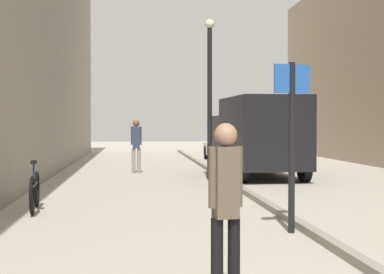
% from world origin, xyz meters
% --- Properties ---
extents(ground_plane, '(80.00, 80.00, 0.00)m').
position_xyz_m(ground_plane, '(0.00, 12.00, 0.00)').
color(ground_plane, '#A8A093').
extents(kerb_strip, '(0.16, 40.00, 0.12)m').
position_xyz_m(kerb_strip, '(1.58, 12.00, 0.06)').
color(kerb_strip, gray).
rests_on(kerb_strip, ground_plane).
extents(pedestrian_main_foreground, '(0.36, 0.23, 1.81)m').
position_xyz_m(pedestrian_main_foreground, '(-0.99, 16.90, 1.04)').
color(pedestrian_main_foreground, gray).
rests_on(pedestrian_main_foreground, ground_plane).
extents(pedestrian_mid_block, '(0.33, 0.22, 1.67)m').
position_xyz_m(pedestrian_mid_block, '(-0.19, 2.53, 0.97)').
color(pedestrian_mid_block, black).
rests_on(pedestrian_mid_block, ground_plane).
extents(delivery_van, '(2.25, 5.27, 2.47)m').
position_xyz_m(delivery_van, '(2.81, 15.18, 1.32)').
color(delivery_van, black).
rests_on(delivery_van, ground_plane).
extents(parked_car, '(1.85, 4.21, 1.45)m').
position_xyz_m(parked_car, '(3.15, 23.00, 0.71)').
color(parked_car, silver).
rests_on(parked_car, ground_plane).
extents(street_sign_post, '(0.59, 0.18, 2.60)m').
position_xyz_m(street_sign_post, '(1.35, 5.86, 1.55)').
color(street_sign_post, black).
rests_on(street_sign_post, ground_plane).
extents(lamp_post, '(0.28, 0.28, 4.76)m').
position_xyz_m(lamp_post, '(1.18, 14.42, 2.72)').
color(lamp_post, black).
rests_on(lamp_post, ground_plane).
extents(bicycle_leaning, '(0.21, 1.77, 0.98)m').
position_xyz_m(bicycle_leaning, '(-2.93, 8.48, 0.38)').
color(bicycle_leaning, black).
rests_on(bicycle_leaning, ground_plane).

